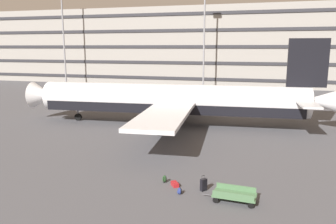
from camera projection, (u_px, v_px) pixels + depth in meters
ground_plane at (160, 127)px, 39.45m from camera, size 600.00×600.00×0.00m
terminal_structure at (218, 47)px, 87.54m from camera, size 155.72×21.91×18.89m
airliner at (174, 100)px, 40.06m from camera, size 37.70×30.52×10.26m
light_mast_far_left at (63, 27)px, 79.54m from camera, size 1.80×0.50×24.58m
light_mast_left at (204, 32)px, 70.86m from camera, size 1.80×0.50×21.50m
suitcase_teal at (204, 184)px, 21.86m from camera, size 0.46×0.50×1.04m
suitcase_silver at (175, 184)px, 22.67m from camera, size 0.69×0.77×0.27m
backpack_upright at (164, 179)px, 23.25m from camera, size 0.39×0.38×0.56m
backpack_laid_flat at (179, 191)px, 21.38m from camera, size 0.38×0.41×0.49m
baggage_cart at (234, 195)px, 20.33m from camera, size 3.34×1.48×0.82m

